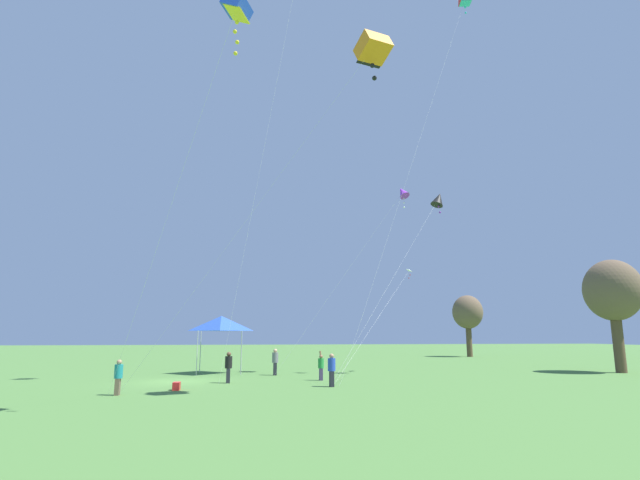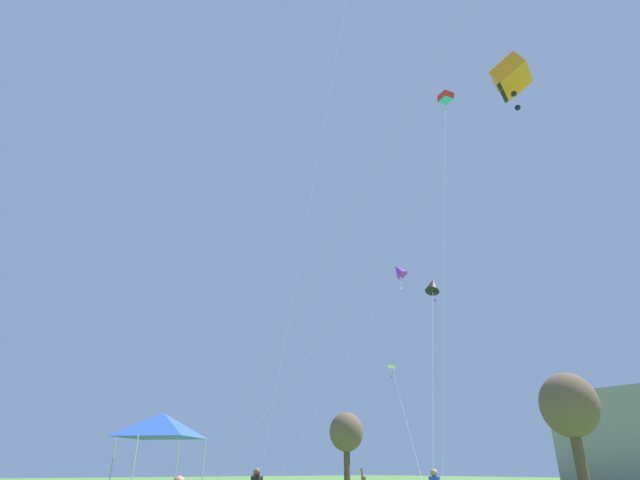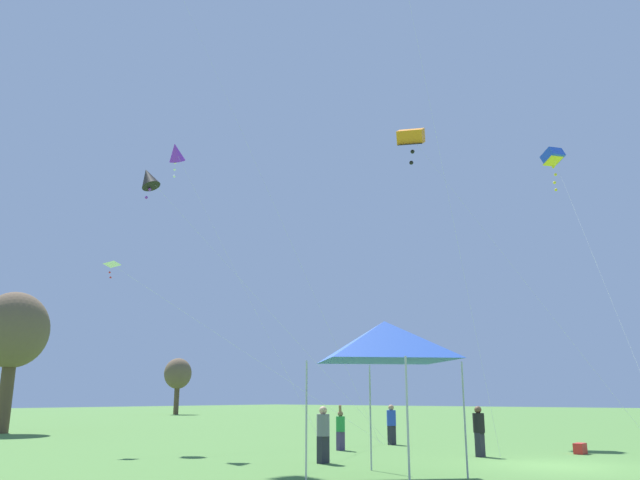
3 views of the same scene
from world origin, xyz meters
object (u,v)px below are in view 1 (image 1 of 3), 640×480
object	(u,v)px
person_blue_shirt	(332,369)
person_grey_shirt	(275,361)
person_teal_shirt	(118,376)
kite_black_diamond_0	(438,199)
cooler_box	(176,386)
kite_orange_box_1	(373,49)
kite_purple_diamond_5	(402,192)
person_black_shirt	(228,366)
festival_tent	(221,323)
kite_red_box_2	(465,1)
kite_blue_box_3	(237,9)
kite_white_delta_6	(408,272)
person_green_shirt	(321,366)

from	to	relation	value
person_blue_shirt	person_grey_shirt	size ratio (longest dim) A/B	0.97
person_teal_shirt	kite_black_diamond_0	world-z (taller)	kite_black_diamond_0
cooler_box	person_grey_shirt	size ratio (longest dim) A/B	0.36
kite_orange_box_1	kite_purple_diamond_5	bearing A→B (deg)	156.05
person_blue_shirt	person_black_shirt	bearing A→B (deg)	118.53
kite_black_diamond_0	kite_orange_box_1	bearing A→B (deg)	-34.12
festival_tent	kite_black_diamond_0	world-z (taller)	kite_black_diamond_0
person_teal_shirt	kite_orange_box_1	xyz separation A→B (m)	(2.85, 11.45, 15.65)
kite_red_box_2	kite_purple_diamond_5	bearing A→B (deg)	-107.24
cooler_box	kite_red_box_2	bearing A→B (deg)	107.43
person_teal_shirt	kite_blue_box_3	world-z (taller)	kite_blue_box_3
festival_tent	person_black_shirt	world-z (taller)	festival_tent
festival_tent	kite_white_delta_6	bearing A→B (deg)	86.19
person_black_shirt	kite_black_diamond_0	bearing A→B (deg)	171.15
person_blue_shirt	kite_red_box_2	size ratio (longest dim) A/B	0.06
cooler_box	person_green_shirt	world-z (taller)	person_green_shirt
kite_orange_box_1	kite_purple_diamond_5	distance (m)	13.92
cooler_box	kite_purple_diamond_5	distance (m)	20.82
person_grey_shirt	kite_red_box_2	size ratio (longest dim) A/B	0.06
kite_red_box_2	kite_blue_box_3	bearing A→B (deg)	-48.81
kite_orange_box_1	person_blue_shirt	bearing A→B (deg)	-166.08
kite_purple_diamond_5	kite_red_box_2	bearing A→B (deg)	72.76
person_green_shirt	kite_white_delta_6	world-z (taller)	kite_white_delta_6
person_teal_shirt	person_blue_shirt	bearing A→B (deg)	166.25
person_green_shirt	person_teal_shirt	world-z (taller)	person_green_shirt
person_blue_shirt	kite_purple_diamond_5	xyz separation A→B (m)	(-7.34, 6.70, 12.04)
kite_black_diamond_0	kite_purple_diamond_5	world-z (taller)	kite_purple_diamond_5
cooler_box	kite_red_box_2	world-z (taller)	kite_red_box_2
person_black_shirt	kite_orange_box_1	distance (m)	18.68
person_teal_shirt	kite_purple_diamond_5	world-z (taller)	kite_purple_diamond_5
person_blue_shirt	kite_white_delta_6	bearing A→B (deg)	17.67
kite_black_diamond_0	kite_blue_box_3	world-z (taller)	kite_blue_box_3
person_blue_shirt	kite_red_box_2	distance (m)	30.26
person_blue_shirt	kite_black_diamond_0	size ratio (longest dim) A/B	0.13
kite_purple_diamond_5	kite_orange_box_1	bearing A→B (deg)	-23.95
festival_tent	kite_orange_box_1	distance (m)	21.32
person_green_shirt	kite_black_diamond_0	distance (m)	15.14
kite_black_diamond_0	person_green_shirt	bearing A→B (deg)	-71.25
cooler_box	kite_purple_diamond_5	world-z (taller)	kite_purple_diamond_5
person_teal_shirt	kite_purple_diamond_5	xyz separation A→B (m)	(-9.46, 16.91, 12.11)
person_green_shirt	kite_black_diamond_0	bearing A→B (deg)	-102.22
person_black_shirt	kite_purple_diamond_5	distance (m)	17.63
kite_purple_diamond_5	person_black_shirt	bearing A→B (deg)	-69.99
festival_tent	kite_purple_diamond_5	size ratio (longest dim) A/B	0.29
person_grey_shirt	cooler_box	bearing A→B (deg)	-40.58
person_blue_shirt	person_grey_shirt	world-z (taller)	person_grey_shirt
festival_tent	kite_purple_diamond_5	world-z (taller)	kite_purple_diamond_5
person_teal_shirt	kite_blue_box_3	distance (m)	16.52
kite_black_diamond_0	kite_orange_box_1	world-z (taller)	kite_orange_box_1
cooler_box	person_black_shirt	size ratio (longest dim) A/B	0.37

